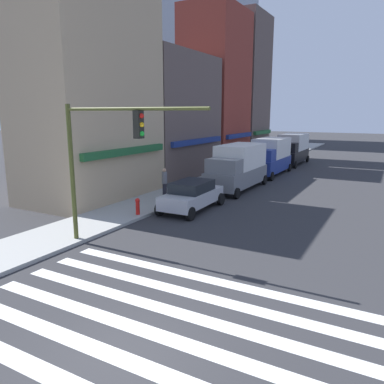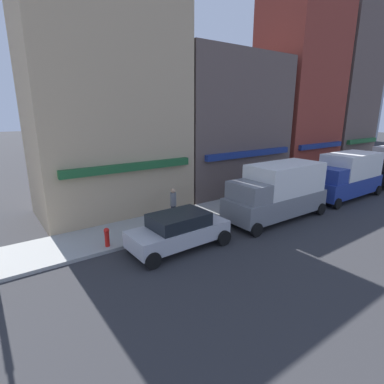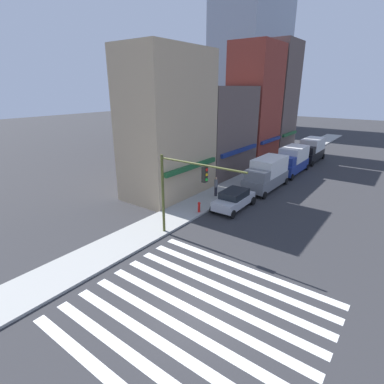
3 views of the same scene
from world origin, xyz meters
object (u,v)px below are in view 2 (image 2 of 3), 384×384
at_px(pedestrian_grey_coat, 173,204).
at_px(box_truck_grey, 278,191).
at_px(fire_hydrant, 107,236).
at_px(sedan_silver, 179,230).
at_px(box_truck_blue, 346,175).

bearing_deg(pedestrian_grey_coat, box_truck_grey, -7.51).
distance_m(box_truck_grey, fire_hydrant, 9.25).
relative_size(pedestrian_grey_coat, fire_hydrant, 2.10).
distance_m(sedan_silver, pedestrian_grey_coat, 3.01).
xyz_separation_m(box_truck_grey, fire_hydrant, (-9.04, 1.70, -0.97)).
xyz_separation_m(sedan_silver, pedestrian_grey_coat, (1.39, 2.66, 0.23)).
height_order(box_truck_blue, fire_hydrant, box_truck_blue).
height_order(box_truck_grey, fire_hydrant, box_truck_grey).
bearing_deg(fire_hydrant, pedestrian_grey_coat, 13.53).
bearing_deg(fire_hydrant, box_truck_grey, -10.66).
bearing_deg(sedan_silver, box_truck_blue, -1.34).
distance_m(box_truck_blue, fire_hydrant, 16.31).
distance_m(pedestrian_grey_coat, fire_hydrant, 4.11).
relative_size(sedan_silver, fire_hydrant, 5.27).
height_order(sedan_silver, fire_hydrant, sedan_silver).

